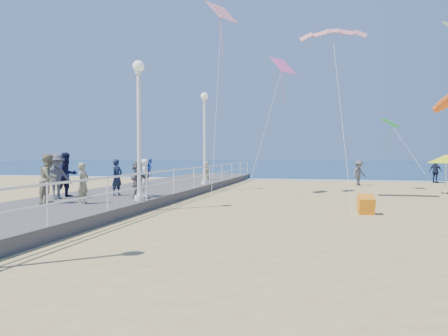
% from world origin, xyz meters
% --- Properties ---
extents(ground, '(160.00, 160.00, 0.00)m').
position_xyz_m(ground, '(0.00, 0.00, 0.00)').
color(ground, tan).
rests_on(ground, ground).
extents(ocean, '(160.00, 90.00, 0.05)m').
position_xyz_m(ocean, '(0.00, 65.00, 0.01)').
color(ocean, '#0D2F4E').
rests_on(ocean, ground).
extents(surf_line, '(160.00, 1.20, 0.04)m').
position_xyz_m(surf_line, '(0.00, 20.50, 0.03)').
color(surf_line, white).
rests_on(surf_line, ground).
extents(boardwalk, '(5.00, 44.00, 0.40)m').
position_xyz_m(boardwalk, '(-7.50, 0.00, 0.20)').
color(boardwalk, '#625D59').
rests_on(boardwalk, ground).
extents(railing, '(0.05, 42.00, 0.55)m').
position_xyz_m(railing, '(-5.05, 0.00, 1.25)').
color(railing, white).
rests_on(railing, boardwalk).
extents(lamp_post_mid, '(0.44, 0.44, 5.32)m').
position_xyz_m(lamp_post_mid, '(-5.35, 0.00, 3.66)').
color(lamp_post_mid, white).
rests_on(lamp_post_mid, boardwalk).
extents(lamp_post_far, '(0.44, 0.44, 5.32)m').
position_xyz_m(lamp_post_far, '(-5.35, 9.00, 3.66)').
color(lamp_post_far, white).
rests_on(lamp_post_far, boardwalk).
extents(woman_holding_toddler, '(0.42, 0.60, 1.57)m').
position_xyz_m(woman_holding_toddler, '(-5.81, 1.66, 1.18)').
color(woman_holding_toddler, white).
rests_on(woman_holding_toddler, boardwalk).
extents(toddler_held, '(0.30, 0.38, 0.73)m').
position_xyz_m(toddler_held, '(-5.66, 1.81, 1.61)').
color(toddler_held, blue).
rests_on(toddler_held, boardwalk).
extents(spectator_0, '(0.51, 0.65, 1.56)m').
position_xyz_m(spectator_0, '(-7.08, 1.56, 1.18)').
color(spectator_0, '#1A2339').
rests_on(spectator_0, boardwalk).
extents(spectator_1, '(0.77, 0.94, 1.79)m').
position_xyz_m(spectator_1, '(-8.06, -1.69, 1.30)').
color(spectator_1, gray).
rests_on(spectator_1, boardwalk).
extents(spectator_2, '(1.19, 1.32, 1.78)m').
position_xyz_m(spectator_2, '(-8.76, -0.23, 1.29)').
color(spectator_2, '#505055').
rests_on(spectator_2, boardwalk).
extents(spectator_5, '(0.49, 1.42, 1.52)m').
position_xyz_m(spectator_5, '(-5.81, 0.86, 1.16)').
color(spectator_5, slate).
rests_on(spectator_5, boardwalk).
extents(spectator_6, '(0.40, 0.57, 1.47)m').
position_xyz_m(spectator_6, '(-6.83, -1.48, 1.14)').
color(spectator_6, gray).
rests_on(spectator_6, boardwalk).
extents(spectator_7, '(1.01, 1.10, 1.84)m').
position_xyz_m(spectator_7, '(-8.81, 0.53, 1.32)').
color(spectator_7, '#191937').
rests_on(spectator_7, boardwalk).
extents(beach_walker_a, '(1.23, 1.24, 1.72)m').
position_xyz_m(beach_walker_a, '(3.68, 15.48, 0.86)').
color(beach_walker_a, '#515055').
rests_on(beach_walker_a, ground).
extents(beach_walker_b, '(0.98, 1.05, 1.73)m').
position_xyz_m(beach_walker_b, '(9.32, 19.37, 0.87)').
color(beach_walker_b, '#181E36').
rests_on(beach_walker_b, ground).
extents(beach_walker_c, '(0.68, 0.90, 1.66)m').
position_xyz_m(beach_walker_c, '(-6.30, 12.65, 0.83)').
color(beach_walker_c, gray).
rests_on(beach_walker_c, ground).
extents(box_kite, '(0.63, 0.77, 0.74)m').
position_xyz_m(box_kite, '(3.00, 1.04, 0.30)').
color(box_kite, '#EE4F0E').
rests_on(box_kite, ground).
extents(beach_umbrella, '(1.90, 1.90, 2.14)m').
position_xyz_m(beach_umbrella, '(7.73, 9.88, 1.91)').
color(beach_umbrella, white).
rests_on(beach_umbrella, ground).
extents(kite_parafoil, '(3.11, 0.94, 0.65)m').
position_xyz_m(kite_parafoil, '(1.82, 5.36, 7.79)').
color(kite_parafoil, red).
extents(kite_windsock, '(1.04, 2.89, 1.13)m').
position_xyz_m(kite_windsock, '(7.75, 9.75, 4.96)').
color(kite_windsock, '#ED5714').
extents(kite_diamond_pink, '(1.38, 1.49, 0.90)m').
position_xyz_m(kite_diamond_pink, '(-0.74, 8.08, 6.86)').
color(kite_diamond_pink, '#F259AC').
extents(kite_diamond_green, '(1.06, 1.17, 0.54)m').
position_xyz_m(kite_diamond_green, '(5.21, 12.23, 4.00)').
color(kite_diamond_green, '#26B461').
extents(kite_diamond_redwhite, '(1.53, 1.70, 1.01)m').
position_xyz_m(kite_diamond_redwhite, '(-3.56, 5.90, 9.22)').
color(kite_diamond_redwhite, red).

